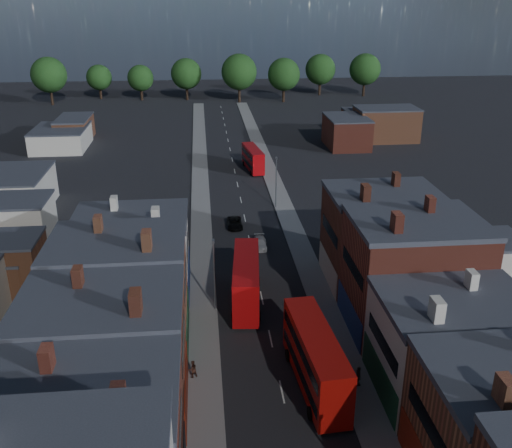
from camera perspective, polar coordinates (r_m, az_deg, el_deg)
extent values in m
cube|color=gray|center=(79.31, -5.48, -1.13)|extent=(3.00, 200.00, 0.12)
cube|color=gray|center=(80.28, 3.83, -0.78)|extent=(3.00, 200.00, 0.12)
cylinder|color=slate|center=(59.54, -4.19, -5.23)|extent=(0.16, 0.16, 8.00)
cube|color=slate|center=(57.80, -4.31, -1.72)|extent=(0.25, 0.70, 0.25)
cylinder|color=slate|center=(87.97, 2.02, 4.10)|extent=(0.16, 0.16, 8.00)
cube|color=slate|center=(86.81, 2.06, 6.61)|extent=(0.25, 0.70, 0.25)
cube|color=#B70A0C|center=(61.35, -0.98, -5.64)|extent=(3.73, 11.95, 4.70)
cube|color=black|center=(61.78, -0.97, -6.38)|extent=(3.70, 11.02, 0.96)
cube|color=black|center=(60.83, -0.99, -4.70)|extent=(3.70, 11.02, 0.96)
cylinder|color=black|center=(59.20, -2.31, -9.22)|extent=(0.42, 1.09, 1.07)
cylinder|color=black|center=(59.17, 0.31, -9.22)|extent=(0.42, 1.09, 1.07)
cylinder|color=black|center=(65.73, -2.11, -5.79)|extent=(0.42, 1.09, 1.07)
cylinder|color=black|center=(65.70, 0.24, -5.79)|extent=(0.42, 1.09, 1.07)
cube|color=#B00E0A|center=(49.46, 5.96, -13.21)|extent=(3.71, 12.42, 4.90)
cube|color=black|center=(50.02, 5.92, -14.09)|extent=(3.70, 11.44, 1.00)
cube|color=black|center=(48.80, 6.02, -12.09)|extent=(3.70, 11.44, 1.00)
cylinder|color=black|center=(47.59, 5.48, -18.33)|extent=(0.42, 1.13, 1.11)
cylinder|color=black|center=(48.28, 8.82, -17.83)|extent=(0.42, 1.13, 1.11)
cylinder|color=black|center=(53.56, 3.24, -12.99)|extent=(0.42, 1.13, 1.11)
cylinder|color=black|center=(54.17, 6.18, -12.64)|extent=(0.42, 1.13, 1.11)
cube|color=#A7070B|center=(107.77, -0.31, 6.59)|extent=(3.50, 10.00, 3.92)
cube|color=black|center=(107.98, -0.31, 6.20)|extent=(3.45, 9.23, 0.80)
cube|color=black|center=(107.53, -0.31, 7.07)|extent=(3.45, 9.23, 0.80)
cylinder|color=black|center=(105.12, -0.52, 5.14)|extent=(0.38, 0.92, 0.89)
cylinder|color=black|center=(105.61, 0.66, 5.22)|extent=(0.38, 0.92, 0.89)
cylinder|color=black|center=(110.99, -1.24, 6.07)|extent=(0.38, 0.92, 0.89)
cylinder|color=black|center=(111.45, -0.11, 6.14)|extent=(0.38, 0.92, 0.89)
imported|color=black|center=(81.67, -2.14, 0.11)|extent=(2.11, 4.55, 1.26)
imported|color=#B9B9B9|center=(75.23, 0.41, -1.92)|extent=(1.84, 4.16, 1.19)
imported|color=#43251A|center=(51.50, -6.35, -14.22)|extent=(0.90, 0.69, 1.63)
imported|color=#58534B|center=(51.02, 10.21, -14.73)|extent=(0.51, 1.08, 1.84)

